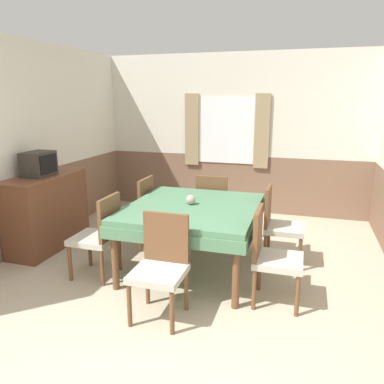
{
  "coord_description": "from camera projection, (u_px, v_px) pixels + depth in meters",
  "views": [
    {
      "loc": [
        1.15,
        -1.76,
        1.88
      ],
      "look_at": [
        0.01,
        2.0,
        0.9
      ],
      "focal_mm": 35.0,
      "sensor_mm": 36.0,
      "label": 1
    }
  ],
  "objects": [
    {
      "name": "wall_left",
      "position": [
        30.0,
        145.0,
        4.76
      ],
      "size": [
        0.05,
        4.79,
        2.6
      ],
      "color": "silver",
      "rests_on": "ground_plane"
    },
    {
      "name": "sideboard",
      "position": [
        47.0,
        211.0,
        4.78
      ],
      "size": [
        0.46,
        1.18,
        0.96
      ],
      "color": "brown",
      "rests_on": "ground_plane"
    },
    {
      "name": "vase",
      "position": [
        191.0,
        200.0,
        4.11
      ],
      "size": [
        0.11,
        0.11,
        0.11
      ],
      "color": "#A39989",
      "rests_on": "dining_table"
    },
    {
      "name": "wall_back",
      "position": [
        233.0,
        134.0,
        6.2
      ],
      "size": [
        4.77,
        0.1,
        2.6
      ],
      "color": "silver",
      "rests_on": "ground_plane"
    },
    {
      "name": "chair_left_near",
      "position": [
        100.0,
        234.0,
        3.97
      ],
      "size": [
        0.44,
        0.44,
        0.91
      ],
      "rotation": [
        0.0,
        0.0,
        1.57
      ],
      "color": "brown",
      "rests_on": "ground_plane"
    },
    {
      "name": "chair_left_far",
      "position": [
        137.0,
        210.0,
        4.83
      ],
      "size": [
        0.44,
        0.44,
        0.91
      ],
      "rotation": [
        0.0,
        0.0,
        1.57
      ],
      "color": "brown",
      "rests_on": "ground_plane"
    },
    {
      "name": "chair_right_far",
      "position": [
        279.0,
        223.0,
        4.32
      ],
      "size": [
        0.44,
        0.44,
        0.91
      ],
      "rotation": [
        0.0,
        0.0,
        4.71
      ],
      "color": "brown",
      "rests_on": "ground_plane"
    },
    {
      "name": "chair_head_window",
      "position": [
        214.0,
        205.0,
        5.04
      ],
      "size": [
        0.44,
        0.44,
        0.91
      ],
      "color": "brown",
      "rests_on": "ground_plane"
    },
    {
      "name": "chair_head_near",
      "position": [
        161.0,
        263.0,
        3.25
      ],
      "size": [
        0.44,
        0.44,
        0.91
      ],
      "rotation": [
        0.0,
        0.0,
        3.14
      ],
      "color": "brown",
      "rests_on": "ground_plane"
    },
    {
      "name": "chair_right_near",
      "position": [
        271.0,
        253.0,
        3.46
      ],
      "size": [
        0.44,
        0.44,
        0.91
      ],
      "rotation": [
        0.0,
        0.0,
        4.71
      ],
      "color": "brown",
      "rests_on": "ground_plane"
    },
    {
      "name": "tv",
      "position": [
        39.0,
        164.0,
        4.55
      ],
      "size": [
        0.29,
        0.37,
        0.3
      ],
      "color": "#2D2823",
      "rests_on": "sideboard"
    },
    {
      "name": "dining_table",
      "position": [
        193.0,
        214.0,
        4.11
      ],
      "size": [
        1.41,
        1.54,
        0.75
      ],
      "color": "#4C7A56",
      "rests_on": "ground_plane"
    }
  ]
}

